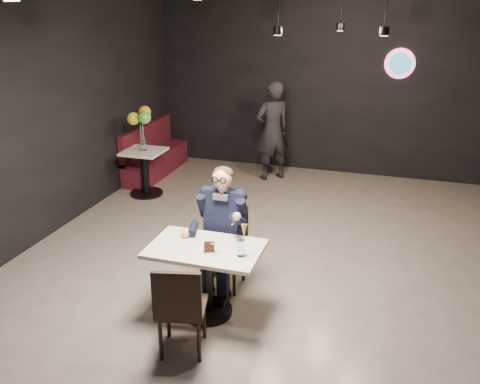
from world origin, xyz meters
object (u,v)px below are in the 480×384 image
(seated_man, at_px, (224,227))
(sundae_glass, at_px, (241,248))
(passerby, at_px, (272,131))
(balloon_vase, at_px, (143,146))
(side_table, at_px, (145,172))
(chair_far, at_px, (224,249))
(booth_bench, at_px, (156,150))
(main_table, at_px, (206,281))
(chair_near, at_px, (182,306))

(seated_man, height_order, sundae_glass, seated_man)
(passerby, bearing_deg, sundae_glass, 59.96)
(balloon_vase, distance_m, passerby, 2.25)
(passerby, bearing_deg, balloon_vase, -1.74)
(side_table, height_order, balloon_vase, balloon_vase)
(passerby, bearing_deg, side_table, -1.74)
(chair_far, bearing_deg, sundae_glass, -58.22)
(booth_bench, bearing_deg, main_table, -57.54)
(seated_man, relative_size, booth_bench, 0.79)
(seated_man, bearing_deg, side_table, 133.04)
(balloon_vase, bearing_deg, passerby, 38.39)
(chair_far, distance_m, passerby, 3.74)
(chair_far, height_order, sundae_glass, chair_far)
(main_table, height_order, balloon_vase, balloon_vase)
(main_table, xyz_separation_m, sundae_glass, (0.38, -0.06, 0.46))
(main_table, bearing_deg, booth_bench, 122.46)
(sundae_glass, height_order, side_table, sundae_glass)
(side_table, height_order, passerby, passerby)
(main_table, distance_m, sundae_glass, 0.60)
(chair_near, bearing_deg, booth_bench, 105.12)
(balloon_vase, bearing_deg, side_table, 0.00)
(chair_near, bearing_deg, seated_man, 76.29)
(chair_near, distance_m, side_table, 4.07)
(balloon_vase, relative_size, passerby, 0.09)
(chair_near, xyz_separation_m, balloon_vase, (-2.15, 3.45, 0.37))
(side_table, bearing_deg, chair_near, -58.07)
(chair_near, relative_size, booth_bench, 0.51)
(booth_bench, xyz_separation_m, balloon_vase, (0.30, -1.00, 0.37))
(chair_far, height_order, side_table, chair_far)
(main_table, distance_m, side_table, 3.57)
(booth_bench, distance_m, passerby, 2.14)
(main_table, relative_size, sundae_glass, 6.76)
(chair_far, bearing_deg, chair_near, -90.00)
(main_table, xyz_separation_m, passerby, (-0.39, 4.25, 0.49))
(main_table, height_order, chair_near, chair_near)
(seated_man, bearing_deg, passerby, 95.98)
(main_table, relative_size, chair_far, 1.20)
(sundae_glass, relative_size, balloon_vase, 1.04)
(balloon_vase, bearing_deg, chair_far, -46.96)
(chair_far, xyz_separation_m, booth_bench, (-2.45, 3.30, -0.01))
(booth_bench, bearing_deg, passerby, 10.88)
(seated_man, bearing_deg, balloon_vase, 133.04)
(chair_near, xyz_separation_m, sundae_glass, (0.38, 0.53, 0.37))
(booth_bench, distance_m, balloon_vase, 1.11)
(seated_man, xyz_separation_m, passerby, (-0.39, 3.70, 0.14))
(balloon_vase, bearing_deg, booth_bench, 106.70)
(chair_near, xyz_separation_m, passerby, (-0.39, 4.85, 0.40))
(chair_near, xyz_separation_m, seated_man, (0.00, 1.15, 0.26))
(booth_bench, bearing_deg, seated_man, -53.43)
(chair_near, height_order, passerby, passerby)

